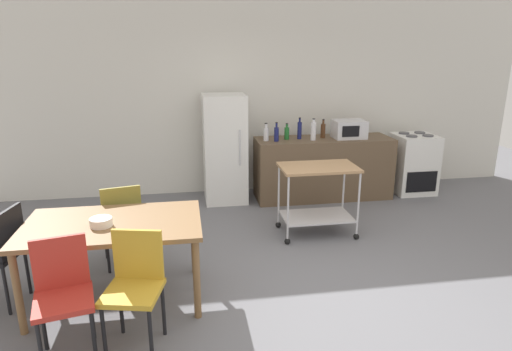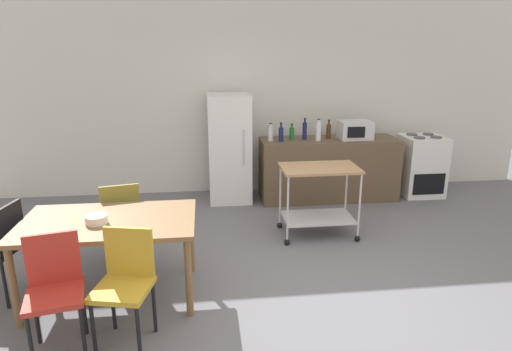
{
  "view_description": "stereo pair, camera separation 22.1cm",
  "coord_description": "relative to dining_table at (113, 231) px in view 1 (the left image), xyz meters",
  "views": [
    {
      "loc": [
        -1.12,
        -3.54,
        2.22
      ],
      "look_at": [
        -0.34,
        1.2,
        0.8
      ],
      "focal_mm": 31.23,
      "sensor_mm": 36.0,
      "label": 1
    },
    {
      "loc": [
        -0.9,
        -3.57,
        2.22
      ],
      "look_at": [
        -0.34,
        1.2,
        0.8
      ],
      "focal_mm": 31.23,
      "sensor_mm": 36.0,
      "label": 2
    }
  ],
  "objects": [
    {
      "name": "ground_plane",
      "position": [
        1.76,
        -0.17,
        -0.67
      ],
      "size": [
        12.0,
        12.0,
        0.0
      ],
      "primitive_type": "plane",
      "color": "slate"
    },
    {
      "name": "back_wall",
      "position": [
        1.76,
        3.03,
        0.78
      ],
      "size": [
        8.4,
        0.12,
        2.9
      ],
      "primitive_type": "cube",
      "color": "silver",
      "rests_on": "ground_plane"
    },
    {
      "name": "kitchen_counter",
      "position": [
        2.66,
        2.43,
        -0.22
      ],
      "size": [
        2.0,
        0.64,
        0.9
      ],
      "primitive_type": "cube",
      "color": "brown",
      "rests_on": "ground_plane"
    },
    {
      "name": "dining_table",
      "position": [
        0.0,
        0.0,
        0.0
      ],
      "size": [
        1.5,
        0.9,
        0.75
      ],
      "color": "brown",
      "rests_on": "ground_plane"
    },
    {
      "name": "chair_mustard",
      "position": [
        0.23,
        -0.65,
        -0.15
      ],
      "size": [
        0.48,
        0.48,
        0.89
      ],
      "rotation": [
        0.0,
        0.0,
        -0.23
      ],
      "color": "gold",
      "rests_on": "ground_plane"
    },
    {
      "name": "chair_black",
      "position": [
        -0.96,
        0.09,
        -0.15
      ],
      "size": [
        0.47,
        0.47,
        0.89
      ],
      "rotation": [
        0.0,
        0.0,
        -1.76
      ],
      "color": "black",
      "rests_on": "ground_plane"
    },
    {
      "name": "chair_olive",
      "position": [
        -0.02,
        0.66,
        -0.15
      ],
      "size": [
        0.48,
        0.48,
        0.89
      ],
      "rotation": [
        0.0,
        0.0,
        3.36
      ],
      "color": "olive",
      "rests_on": "ground_plane"
    },
    {
      "name": "chair_red",
      "position": [
        -0.27,
        -0.69,
        -0.15
      ],
      "size": [
        0.48,
        0.48,
        0.89
      ],
      "rotation": [
        0.0,
        0.0,
        0.22
      ],
      "color": "#B72D23",
      "rests_on": "ground_plane"
    },
    {
      "name": "stove_oven",
      "position": [
        4.11,
        2.45,
        -0.22
      ],
      "size": [
        0.6,
        0.61,
        0.92
      ],
      "color": "white",
      "rests_on": "ground_plane"
    },
    {
      "name": "refrigerator",
      "position": [
        1.21,
        2.53,
        0.1
      ],
      "size": [
        0.6,
        0.63,
        1.55
      ],
      "color": "white",
      "rests_on": "ground_plane"
    },
    {
      "name": "kitchen_cart",
      "position": [
        2.18,
        1.13,
        -0.1
      ],
      "size": [
        0.91,
        0.57,
        0.85
      ],
      "color": "#A37A51",
      "rests_on": "ground_plane"
    },
    {
      "name": "bottle_olive_oil",
      "position": [
        1.79,
        2.41,
        0.33
      ],
      "size": [
        0.08,
        0.08,
        0.25
      ],
      "color": "silver",
      "rests_on": "kitchen_counter"
    },
    {
      "name": "bottle_soy_sauce",
      "position": [
        1.93,
        2.35,
        0.34
      ],
      "size": [
        0.07,
        0.07,
        0.27
      ],
      "color": "navy",
      "rests_on": "kitchen_counter"
    },
    {
      "name": "bottle_soda",
      "position": [
        2.11,
        2.46,
        0.32
      ],
      "size": [
        0.07,
        0.07,
        0.23
      ],
      "color": "#1E6628",
      "rests_on": "kitchen_counter"
    },
    {
      "name": "bottle_sesame_oil",
      "position": [
        2.29,
        2.46,
        0.36
      ],
      "size": [
        0.06,
        0.06,
        0.31
      ],
      "color": "navy",
      "rests_on": "kitchen_counter"
    },
    {
      "name": "bottle_hot_sauce",
      "position": [
        2.47,
        2.34,
        0.36
      ],
      "size": [
        0.08,
        0.08,
        0.31
      ],
      "color": "silver",
      "rests_on": "kitchen_counter"
    },
    {
      "name": "bottle_wine",
      "position": [
        2.66,
        2.49,
        0.34
      ],
      "size": [
        0.07,
        0.07,
        0.27
      ],
      "color": "#4C2D19",
      "rests_on": "kitchen_counter"
    },
    {
      "name": "microwave",
      "position": [
        3.03,
        2.41,
        0.36
      ],
      "size": [
        0.46,
        0.35,
        0.26
      ],
      "color": "silver",
      "rests_on": "kitchen_counter"
    },
    {
      "name": "fruit_bowl",
      "position": [
        -0.08,
        -0.07,
        0.12
      ],
      "size": [
        0.19,
        0.19,
        0.07
      ],
      "primitive_type": "cylinder",
      "color": "white",
      "rests_on": "dining_table"
    }
  ]
}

